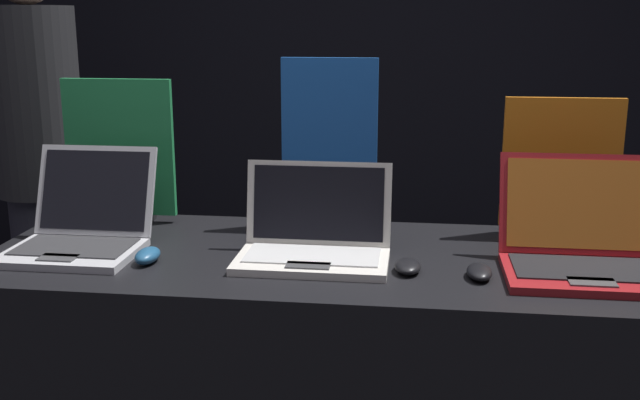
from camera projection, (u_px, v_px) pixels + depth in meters
wall_back at (370, 46)px, 3.70m from camera, size 8.00×0.05×2.80m
laptop_front at (82, 227)px, 2.04m from camera, size 0.34×0.36×0.26m
mouse_front at (148, 256)px, 1.93m from camera, size 0.06×0.11×0.04m
promo_stand_front at (120, 154)px, 2.29m from camera, size 0.34×0.07×0.44m
laptop_middle at (315, 238)px, 1.95m from camera, size 0.39×0.27×0.24m
mouse_middle at (408, 266)px, 1.86m from camera, size 0.07×0.11×0.03m
promo_stand_middle at (329, 147)px, 2.23m from camera, size 0.28×0.07×0.50m
laptop_back at (580, 246)px, 1.86m from camera, size 0.38×0.36×0.27m
mouse_back at (479, 272)px, 1.82m from camera, size 0.06×0.11×0.03m
promo_stand_back at (560, 171)px, 2.14m from camera, size 0.33×0.07×0.40m
person_bystander at (42, 175)px, 2.95m from camera, size 0.34×0.34×1.80m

